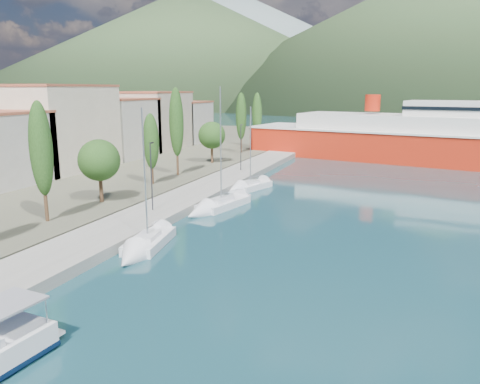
% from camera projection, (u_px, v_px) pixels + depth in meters
% --- Properties ---
extents(ground, '(1400.00, 1400.00, 0.00)m').
position_uv_depth(ground, '(370.00, 130.00, 134.25)').
color(ground, '#184049').
extents(quay, '(5.00, 88.00, 0.80)m').
position_uv_depth(quay, '(202.00, 191.00, 51.42)').
color(quay, gray).
rests_on(quay, ground).
extents(land_strip, '(70.00, 148.00, 0.70)m').
position_uv_depth(land_strip, '(11.00, 161.00, 73.69)').
color(land_strip, '#565644').
rests_on(land_strip, ground).
extents(town_buildings, '(9.20, 69.20, 11.30)m').
position_uv_depth(town_buildings, '(91.00, 130.00, 68.21)').
color(town_buildings, beige).
rests_on(town_buildings, land_strip).
extents(tree_row, '(3.98, 63.44, 10.93)m').
position_uv_depth(tree_row, '(173.00, 136.00, 57.48)').
color(tree_row, '#47301E').
rests_on(tree_row, land_strip).
extents(lamp_posts, '(0.15, 47.33, 6.06)m').
position_uv_depth(lamp_posts, '(148.00, 175.00, 40.63)').
color(lamp_posts, '#2D2D33').
rests_on(lamp_posts, quay).
extents(sailboat_near, '(3.60, 7.98, 11.06)m').
position_uv_depth(sailboat_near, '(140.00, 250.00, 33.00)').
color(sailboat_near, silver).
rests_on(sailboat_near, ground).
extents(sailboat_mid, '(4.18, 9.00, 12.53)m').
position_uv_depth(sailboat_mid, '(211.00, 209.00, 44.39)').
color(sailboat_mid, silver).
rests_on(sailboat_mid, ground).
extents(sailboat_far, '(4.27, 7.40, 10.36)m').
position_uv_depth(sailboat_far, '(243.00, 189.00, 53.29)').
color(sailboat_far, silver).
rests_on(sailboat_far, ground).
extents(ferry, '(57.00, 21.52, 11.08)m').
position_uv_depth(ferry, '(420.00, 141.00, 74.31)').
color(ferry, red).
rests_on(ferry, ground).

